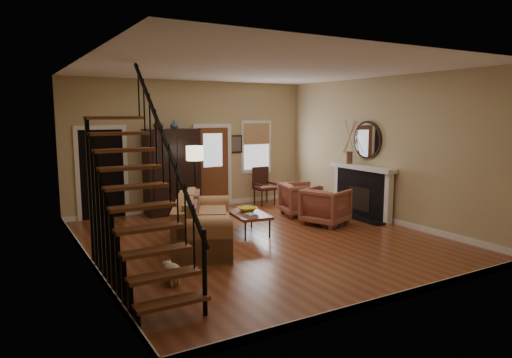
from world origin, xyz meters
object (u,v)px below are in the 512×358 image
sofa (204,223)px  side_chair (264,186)px  floor_lamp (195,183)px  armoire (172,172)px  armchair_right (300,199)px  coffee_table (249,223)px  armchair_left (326,206)px

sofa → side_chair: (3.03, 2.80, 0.07)m
sofa → floor_lamp: bearing=96.1°
armoire → armchair_right: armoire is taller
armchair_right → floor_lamp: 2.59m
coffee_table → side_chair: bearing=52.6°
coffee_table → side_chair: side_chair is taller
sofa → coffee_table: bearing=42.6°
armchair_left → armchair_right: bearing=-24.6°
armchair_right → armchair_left: bearing=-169.1°
sofa → armchair_right: size_ratio=2.69×
armoire → armchair_left: bearing=-47.5°
coffee_table → armchair_left: (1.88, -0.19, 0.20)m
sofa → floor_lamp: size_ratio=1.35×
sofa → floor_lamp: 2.19m
sofa → floor_lamp: (0.69, 2.04, 0.43)m
armchair_left → sofa: bearing=72.3°
side_chair → armchair_right: bearing=-87.0°
armoire → coffee_table: armoire is taller
armoire → armchair_left: (2.57, -2.81, -0.64)m
sofa → side_chair: 4.12m
side_chair → sofa: bearing=-137.3°
armchair_left → side_chair: bearing=-20.8°
armchair_right → side_chair: 1.57m
armchair_right → floor_lamp: floor_lamp is taller
armoire → armchair_right: 3.23m
side_chair → coffee_table: bearing=-127.4°
coffee_table → armchair_right: armchair_right is taller
armoire → sofa: bearing=-99.1°
floor_lamp → armchair_left: bearing=-38.1°
floor_lamp → side_chair: (2.34, 0.76, -0.36)m
armoire → coffee_table: (0.70, -2.62, -0.84)m
floor_lamp → side_chair: floor_lamp is taller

